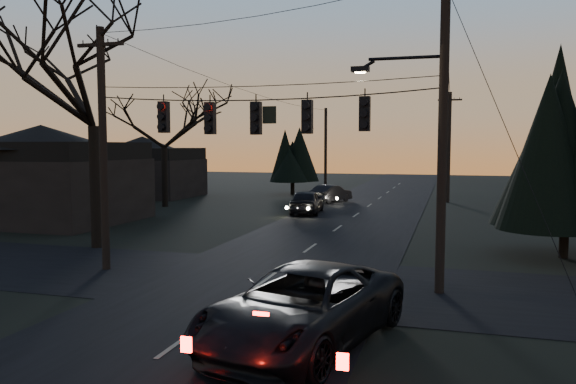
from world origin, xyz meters
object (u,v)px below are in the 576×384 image
(utility_pole_right, at_px, (439,293))
(evergreen_right, at_px, (568,141))
(bare_tree_left, at_px, (92,76))
(suv_near, at_px, (303,307))
(utility_pole_left, at_px, (107,269))
(utility_pole_far_l, at_px, (325,191))
(sedan_oncoming_b, at_px, (331,194))
(utility_pole_far_r, at_px, (448,202))
(sedan_oncoming_a, at_px, (307,202))

(utility_pole_right, xyz_separation_m, evergreen_right, (4.57, 6.85, 4.57))
(bare_tree_left, relative_size, suv_near, 1.72)
(utility_pole_right, height_order, evergreen_right, evergreen_right)
(evergreen_right, distance_m, suv_near, 14.75)
(utility_pole_left, height_order, utility_pole_far_l, utility_pole_left)
(utility_pole_far_l, bearing_deg, evergreen_right, -61.13)
(utility_pole_far_l, height_order, sedan_oncoming_b, utility_pole_far_l)
(utility_pole_right, relative_size, suv_near, 1.64)
(utility_pole_right, xyz_separation_m, utility_pole_far_r, (0.00, 28.00, 0.00))
(utility_pole_right, distance_m, bare_tree_left, 16.59)
(sedan_oncoming_b, bearing_deg, sedan_oncoming_a, 111.68)
(suv_near, distance_m, sedan_oncoming_b, 31.26)
(evergreen_right, bearing_deg, utility_pole_far_r, 102.20)
(utility_pole_left, distance_m, utility_pole_far_l, 36.00)
(suv_near, xyz_separation_m, sedan_oncoming_a, (-5.89, 23.22, -0.07))
(utility_pole_left, relative_size, bare_tree_left, 0.81)
(utility_pole_right, bearing_deg, sedan_oncoming_b, 108.95)
(utility_pole_far_r, relative_size, suv_near, 1.39)
(utility_pole_right, relative_size, utility_pole_far_r, 1.18)
(utility_pole_right, xyz_separation_m, bare_tree_left, (-14.44, 3.60, 7.34))
(utility_pole_right, relative_size, bare_tree_left, 0.95)
(evergreen_right, height_order, suv_near, evergreen_right)
(sedan_oncoming_b, bearing_deg, utility_pole_far_r, -141.28)
(utility_pole_right, relative_size, sedan_oncoming_b, 2.45)
(utility_pole_far_r, distance_m, bare_tree_left, 29.29)
(utility_pole_right, xyz_separation_m, utility_pole_left, (-11.50, 0.00, 0.00))
(utility_pole_left, relative_size, utility_pole_far_l, 1.06)
(bare_tree_left, height_order, evergreen_right, bare_tree_left)
(utility_pole_right, xyz_separation_m, utility_pole_far_l, (-11.50, 36.00, 0.00))
(utility_pole_right, distance_m, sedan_oncoming_b, 26.79)
(utility_pole_far_r, relative_size, sedan_oncoming_a, 1.87)
(utility_pole_left, relative_size, utility_pole_far_r, 1.00)
(utility_pole_left, height_order, sedan_oncoming_a, utility_pole_left)
(sedan_oncoming_a, distance_m, sedan_oncoming_b, 7.48)
(bare_tree_left, bearing_deg, utility_pole_far_r, 59.39)
(utility_pole_far_l, height_order, bare_tree_left, bare_tree_left)
(utility_pole_right, bearing_deg, evergreen_right, 56.27)
(bare_tree_left, distance_m, evergreen_right, 19.48)
(sedan_oncoming_a, bearing_deg, utility_pole_left, 75.13)
(evergreen_right, relative_size, suv_near, 1.31)
(bare_tree_left, relative_size, sedan_oncoming_a, 2.31)
(utility_pole_right, distance_m, utility_pole_left, 11.50)
(bare_tree_left, bearing_deg, sedan_oncoming_b, 75.21)
(utility_pole_left, distance_m, sedan_oncoming_b, 25.50)
(utility_pole_left, relative_size, evergreen_right, 1.07)
(utility_pole_far_l, relative_size, sedan_oncoming_b, 1.96)
(evergreen_right, bearing_deg, utility_pole_right, -123.73)
(utility_pole_right, height_order, suv_near, utility_pole_right)
(utility_pole_left, xyz_separation_m, evergreen_right, (16.07, 6.85, 4.57))
(utility_pole_far_l, xyz_separation_m, sedan_oncoming_a, (2.80, -18.14, 0.77))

